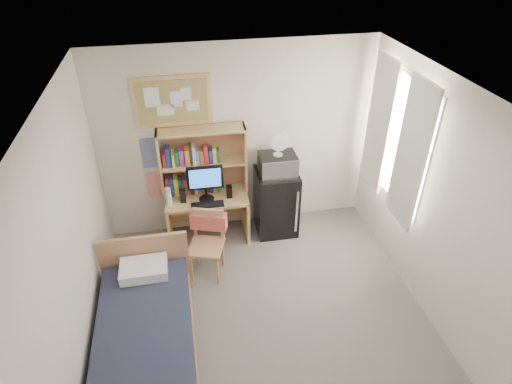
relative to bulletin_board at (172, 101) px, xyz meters
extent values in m
cube|color=slate|center=(0.78, -2.08, -1.93)|extent=(3.60, 4.20, 0.02)
cube|color=white|center=(0.78, -2.08, 0.68)|extent=(3.60, 4.20, 0.02)
cube|color=silver|center=(0.78, 0.02, -0.62)|extent=(3.60, 0.04, 2.60)
cube|color=silver|center=(-1.02, -2.08, -0.62)|extent=(0.04, 4.20, 2.60)
cube|color=silver|center=(2.58, -2.08, -0.62)|extent=(0.04, 4.20, 2.60)
cube|color=white|center=(2.53, -0.88, -0.32)|extent=(0.10, 1.40, 1.70)
cube|color=white|center=(2.50, -1.28, -0.32)|extent=(0.04, 0.55, 1.70)
cube|color=white|center=(2.50, -0.48, -0.32)|extent=(0.04, 0.55, 1.70)
cube|color=tan|center=(0.00, 0.00, 0.00)|extent=(0.94, 0.03, 0.64)
cube|color=navy|center=(-0.32, 0.01, -0.67)|extent=(0.30, 0.01, 0.42)
cube|color=red|center=(-0.32, 0.01, -1.14)|extent=(0.28, 0.01, 0.36)
cube|color=#DDB06B|center=(0.30, -0.28, -1.58)|extent=(1.10, 0.56, 0.68)
cube|color=tan|center=(0.21, -1.00, -1.48)|extent=(0.55, 0.55, 0.88)
cube|color=black|center=(1.25, -0.28, -1.45)|extent=(0.56, 0.56, 0.94)
cube|color=#1B2032|center=(-0.50, -2.16, -1.66)|extent=(0.96, 1.90, 0.52)
cube|color=#DDB06B|center=(0.30, -0.13, -0.79)|extent=(1.12, 0.31, 0.91)
cube|color=black|center=(0.30, -0.34, -1.00)|extent=(0.46, 0.05, 0.49)
cube|color=black|center=(0.30, -0.48, -1.23)|extent=(0.42, 0.14, 0.02)
cube|color=black|center=(0.00, -0.34, -1.15)|extent=(0.08, 0.08, 0.19)
cube|color=black|center=(0.60, -0.35, -1.15)|extent=(0.07, 0.07, 0.17)
cylinder|color=white|center=(-0.18, -0.37, -1.12)|extent=(0.07, 0.07, 0.25)
cube|color=#D45C51|center=(0.28, -0.81, -1.24)|extent=(0.46, 0.27, 0.21)
cube|color=#BCBCC1|center=(1.25, -0.30, -0.84)|extent=(0.48, 0.37, 0.28)
cylinder|color=white|center=(1.25, -0.30, -0.55)|extent=(0.25, 0.25, 0.31)
cube|color=white|center=(-0.50, -1.41, -1.34)|extent=(0.50, 0.35, 0.12)
camera|label=1|loc=(0.04, -4.99, 1.93)|focal=30.00mm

